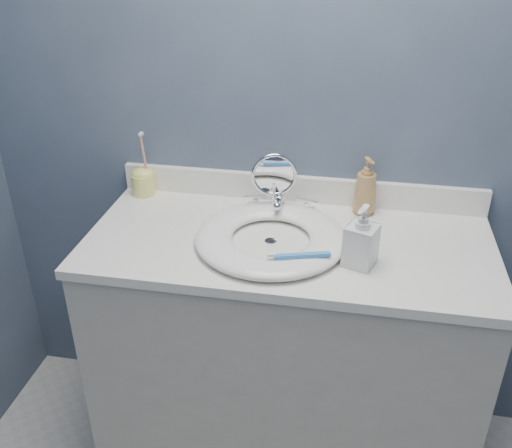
% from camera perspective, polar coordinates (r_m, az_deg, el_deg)
% --- Properties ---
extents(back_wall, '(2.20, 0.02, 2.40)m').
position_cam_1_polar(back_wall, '(1.83, 4.71, 11.46)').
color(back_wall, '#3F4E5F').
rests_on(back_wall, ground).
extents(vanity_cabinet, '(1.20, 0.55, 0.85)m').
position_cam_1_polar(vanity_cabinet, '(1.98, 2.91, -12.95)').
color(vanity_cabinet, beige).
rests_on(vanity_cabinet, ground).
extents(countertop, '(1.22, 0.57, 0.03)m').
position_cam_1_polar(countertop, '(1.72, 3.27, -1.98)').
color(countertop, white).
rests_on(countertop, vanity_cabinet).
extents(backsplash, '(1.22, 0.02, 0.09)m').
position_cam_1_polar(backsplash, '(1.92, 4.34, 3.53)').
color(backsplash, white).
rests_on(backsplash, countertop).
extents(basin, '(0.45, 0.45, 0.04)m').
position_cam_1_polar(basin, '(1.68, 1.48, -1.35)').
color(basin, white).
rests_on(basin, countertop).
extents(drain, '(0.04, 0.04, 0.01)m').
position_cam_1_polar(drain, '(1.69, 1.47, -1.79)').
color(drain, silver).
rests_on(drain, countertop).
extents(faucet, '(0.25, 0.13, 0.07)m').
position_cam_1_polar(faucet, '(1.85, 2.45, 1.91)').
color(faucet, silver).
rests_on(faucet, countertop).
extents(makeup_mirror, '(0.14, 0.08, 0.21)m').
position_cam_1_polar(makeup_mirror, '(1.80, 1.80, 4.21)').
color(makeup_mirror, silver).
rests_on(makeup_mirror, countertop).
extents(soap_bottle_amber, '(0.10, 0.10, 0.19)m').
position_cam_1_polar(soap_bottle_amber, '(1.85, 10.93, 3.72)').
color(soap_bottle_amber, '#AB814D').
rests_on(soap_bottle_amber, countertop).
extents(soap_bottle_clear, '(0.10, 0.11, 0.18)m').
position_cam_1_polar(soap_bottle_clear, '(1.58, 10.53, -1.19)').
color(soap_bottle_clear, silver).
rests_on(soap_bottle_clear, countertop).
extents(toothbrush_holder, '(0.08, 0.08, 0.23)m').
position_cam_1_polar(toothbrush_holder, '(2.00, -11.22, 4.31)').
color(toothbrush_holder, '#E7E673').
rests_on(toothbrush_holder, countertop).
extents(toothbrush_lying, '(0.17, 0.06, 0.02)m').
position_cam_1_polar(toothbrush_lying, '(1.55, 4.41, -3.18)').
color(toothbrush_lying, '#3D8BD8').
rests_on(toothbrush_lying, basin).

